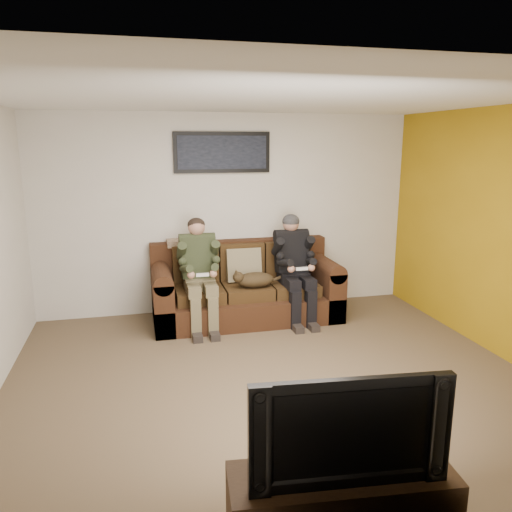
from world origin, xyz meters
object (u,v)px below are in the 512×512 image
object	(u,v)px
cat	(254,280)
person_left	(199,267)
tv_stand	(341,504)
person_right	(294,261)
framed_poster	(222,152)
sofa	(245,290)
television	(345,423)

from	to	relation	value
cat	person_left	bearing A→B (deg)	172.79
tv_stand	person_left	bearing A→B (deg)	101.10
person_left	cat	size ratio (longest dim) A/B	2.01
person_right	tv_stand	world-z (taller)	person_right
person_left	cat	bearing A→B (deg)	-7.21
person_right	framed_poster	bearing A→B (deg)	144.30
sofa	person_left	bearing A→B (deg)	-161.97
person_left	person_right	bearing A→B (deg)	0.02
framed_poster	person_left	bearing A→B (deg)	-125.00
person_left	tv_stand	distance (m)	3.64
sofa	television	size ratio (longest dim) A/B	2.13
television	sofa	bearing A→B (deg)	91.66
person_right	tv_stand	bearing A→B (deg)	-103.56
person_left	tv_stand	bearing A→B (deg)	-84.49
person_left	television	distance (m)	3.60
sofa	person_right	xyz separation A→B (m)	(0.61, -0.20, 0.39)
person_left	cat	world-z (taller)	person_left
person_left	framed_poster	bearing A→B (deg)	55.00
framed_poster	tv_stand	bearing A→B (deg)	-90.82
tv_stand	television	size ratio (longest dim) A/B	1.17
cat	sofa	bearing A→B (deg)	101.53
person_right	television	world-z (taller)	person_right
person_left	person_right	xyz separation A→B (m)	(1.21, 0.00, 0.00)
person_left	cat	xyz separation A→B (m)	(0.66, -0.08, -0.18)
person_right	framed_poster	size ratio (longest dim) A/B	1.07
framed_poster	tv_stand	size ratio (longest dim) A/B	0.97
framed_poster	tv_stand	world-z (taller)	framed_poster
sofa	cat	bearing A→B (deg)	-78.47
tv_stand	television	world-z (taller)	television
person_right	tv_stand	xyz separation A→B (m)	(-0.87, -3.59, -0.55)
television	person_right	bearing A→B (deg)	82.02
sofa	person_left	distance (m)	0.75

